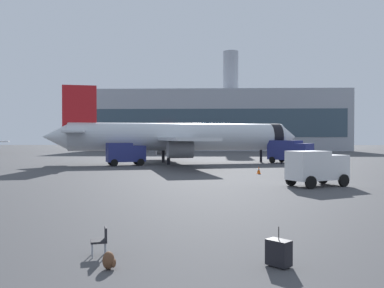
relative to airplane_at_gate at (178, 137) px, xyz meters
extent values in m
cylinder|color=silver|center=(0.23, 0.06, 0.04)|extent=(29.99, 11.22, 3.80)
cone|color=silver|center=(15.91, 4.13, 0.04)|extent=(3.23, 4.10, 3.61)
cone|color=silver|center=(-15.84, -4.12, 0.04)|extent=(3.96, 4.11, 3.42)
cylinder|color=black|center=(13.78, 3.58, 0.04)|extent=(2.33, 4.10, 3.88)
cube|color=silver|center=(-2.75, 7.55, -0.26)|extent=(8.67, 16.69, 0.36)
cube|color=silver|center=(1.27, -7.94, -0.26)|extent=(8.67, 16.69, 0.36)
cylinder|color=gray|center=(-2.12, 5.13, -1.56)|extent=(3.65, 2.93, 2.20)
cylinder|color=gray|center=(0.64, -5.52, -1.56)|extent=(3.65, 2.93, 2.20)
cube|color=red|center=(-12.84, -3.34, 3.64)|extent=(4.35, 1.45, 6.40)
cube|color=silver|center=(-14.13, -0.36, 0.64)|extent=(4.03, 6.46, 0.24)
cube|color=silver|center=(-12.52, -6.56, 0.64)|extent=(4.03, 6.46, 0.24)
cylinder|color=black|center=(11.84, 3.08, -2.76)|extent=(0.36, 0.36, 1.80)
cylinder|color=black|center=(-2.31, 1.88, -2.76)|extent=(0.44, 0.44, 1.80)
cylinder|color=black|center=(-1.11, -2.77, -2.76)|extent=(0.44, 0.44, 1.80)
cube|color=navy|center=(-4.97, -4.11, -2.14)|extent=(2.41, 2.68, 2.04)
cube|color=#1E232D|center=(-4.32, -3.83, -1.66)|extent=(0.85, 1.85, 0.84)
cube|color=navy|center=(-7.18, -5.06, -1.96)|extent=(3.73, 3.25, 2.40)
cylinder|color=black|center=(-5.32, -3.01, -3.21)|extent=(0.91, 0.56, 0.90)
cylinder|color=black|center=(-4.41, -5.12, -3.21)|extent=(0.91, 0.56, 0.90)
cylinder|color=black|center=(-8.41, -4.33, -3.21)|extent=(0.91, 0.56, 0.90)
cylinder|color=black|center=(-7.50, -6.44, -3.21)|extent=(0.91, 0.56, 0.90)
cube|color=navy|center=(17.16, -0.88, -2.01)|extent=(2.85, 2.91, 2.29)
cube|color=#1E232D|center=(17.69, -1.36, -1.47)|extent=(1.50, 1.66, 0.95)
cube|color=navy|center=(14.92, 1.12, -1.81)|extent=(4.82, 4.67, 2.70)
cylinder|color=black|center=(17.95, 0.09, -3.21)|extent=(0.82, 0.76, 0.90)
cylinder|color=black|center=(16.28, -1.78, -3.21)|extent=(0.82, 0.76, 0.90)
cylinder|color=black|center=(14.82, 2.89, -3.21)|extent=(0.82, 0.76, 0.90)
cylinder|color=black|center=(13.15, 1.02, -3.21)|extent=(0.82, 0.76, 0.90)
cube|color=white|center=(13.29, -26.01, -2.27)|extent=(2.49, 2.59, 1.78)
cube|color=#1E232D|center=(13.95, -25.66, -1.85)|extent=(0.91, 1.63, 0.74)
cube|color=white|center=(11.35, -27.04, -2.11)|extent=(3.27, 3.00, 2.10)
cylinder|color=black|center=(12.99, -24.98, -3.21)|extent=(0.90, 0.62, 0.90)
cylinder|color=black|center=(13.98, -26.84, -3.21)|extent=(0.90, 0.62, 0.90)
cylinder|color=black|center=(10.27, -26.42, -3.21)|extent=(0.90, 0.62, 0.90)
cylinder|color=black|center=(11.25, -28.28, -3.21)|extent=(0.90, 0.62, 0.90)
cube|color=#F2590C|center=(16.31, 1.69, -3.64)|extent=(0.44, 0.44, 0.04)
cone|color=#F2590C|center=(16.31, 1.69, -3.24)|extent=(0.36, 0.36, 0.74)
cylinder|color=white|center=(16.31, 1.69, -3.21)|extent=(0.23, 0.23, 0.10)
cube|color=#F2590C|center=(9.14, -16.22, -3.64)|extent=(0.44, 0.44, 0.04)
cone|color=#F2590C|center=(9.14, -16.22, -3.27)|extent=(0.36, 0.36, 0.69)
cylinder|color=white|center=(9.14, -16.22, -3.24)|extent=(0.23, 0.23, 0.10)
cube|color=black|center=(6.06, -45.67, -3.27)|extent=(0.74, 0.73, 0.70)
cylinder|color=black|center=(6.06, -45.67, -2.74)|extent=(0.02, 0.02, 0.36)
cylinder|color=black|center=(5.90, -45.51, -3.62)|extent=(0.08, 0.08, 0.08)
cylinder|color=black|center=(6.22, -45.82, -3.62)|extent=(0.08, 0.08, 0.08)
ellipsoid|color=brown|center=(1.44, -46.06, -3.42)|extent=(0.32, 0.40, 0.48)
ellipsoid|color=brown|center=(1.58, -46.06, -3.49)|extent=(0.12, 0.28, 0.24)
cube|color=black|center=(0.84, -44.82, -3.22)|extent=(0.60, 0.60, 0.06)
cube|color=black|center=(1.04, -44.76, -3.00)|extent=(0.19, 0.47, 0.40)
cylinder|color=#999EA5|center=(0.72, -45.06, -3.44)|extent=(0.04, 0.04, 0.44)
cylinder|color=#999EA5|center=(0.60, -44.70, -3.44)|extent=(0.04, 0.04, 0.44)
cylinder|color=#999EA5|center=(1.08, -44.95, -3.44)|extent=(0.04, 0.04, 0.44)
cylinder|color=#999EA5|center=(0.97, -44.58, -3.44)|extent=(0.04, 0.04, 0.44)
cube|color=#9EA3AD|center=(7.22, 63.62, 4.76)|extent=(71.20, 20.91, 16.84)
cube|color=#334756|center=(7.22, 53.12, 3.92)|extent=(67.64, 0.10, 7.58)
cylinder|color=#9EA3AD|center=(10.77, 63.62, 19.18)|extent=(4.40, 4.40, 12.00)
camera|label=1|loc=(4.12, -56.96, -0.12)|focal=38.43mm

